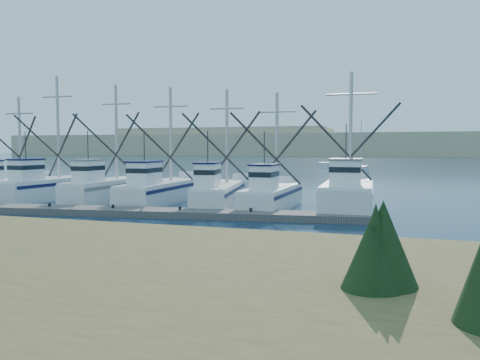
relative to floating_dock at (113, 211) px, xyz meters
name	(u,v)px	position (x,y,z in m)	size (l,w,h in m)	color
ground	(241,249)	(9.65, -6.47, -0.19)	(500.00, 500.00, 0.00)	#0D233B
floating_dock	(113,211)	(0.00, 0.00, 0.00)	(28.81, 1.92, 0.38)	#69625D
dune_ridge	(373,145)	(9.65, 203.53, 4.81)	(360.00, 60.00, 10.00)	tan
trawler_fleet	(162,191)	(0.57, 5.10, 0.75)	(27.84, 9.26, 9.21)	white
sailboat_near	(360,169)	(11.28, 50.42, 0.30)	(2.35, 6.71, 8.10)	white
sailboat_far	(325,165)	(3.93, 66.40, 0.31)	(2.13, 5.17, 8.10)	white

